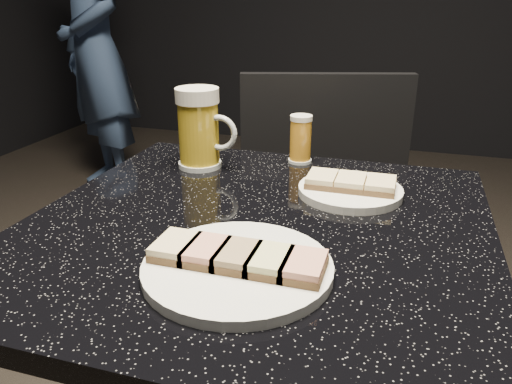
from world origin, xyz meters
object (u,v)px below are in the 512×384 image
Objects in this scene: plate_small at (350,191)px; table at (256,349)px; plate_large at (238,268)px; beer_mug at (200,128)px; chair at (326,235)px; patron at (96,50)px; beer_tumbler at (301,139)px.

table is at bearing -128.58° from plate_small.
beer_mug is (-0.20, 0.37, 0.07)m from plate_large.
patron is at bearing 139.81° from chair.
table is 0.84× the size of chair.
beer_tumbler reaches higher than plate_small.
chair is at bearing 77.23° from beer_tumbler.
beer_mug is (-0.18, 0.22, 0.32)m from table.
beer_mug is at bearing -154.48° from beer_tumbler.
beer_tumbler reaches higher than table.
chair is at bearing 88.39° from plate_large.
patron is 2.24m from table.
plate_large is 0.67m from chair.
beer_mug reaches higher than chair.
table is at bearing -90.17° from beer_tumbler.
beer_mug reaches higher than plate_large.
chair is at bearing 49.05° from beer_mug.
beer_mug reaches higher than plate_small.
table is at bearing 98.30° from plate_large.
plate_small is at bearing 71.38° from plate_large.
plate_small is at bearing -75.17° from chair.
plate_large is at bearing -15.30° from patron.
plate_large is 2.36m from patron.
plate_large is 1.34× the size of plate_small.
table is 4.75× the size of beer_mug.
beer_mug is (1.24, -1.49, 0.04)m from patron.
plate_large is at bearing -91.61° from chair.
chair is (0.22, 0.26, -0.33)m from beer_mug.
plate_small is at bearing -8.33° from patron.
chair reaches higher than plate_large.
beer_mug is at bearing 130.13° from table.
beer_tumbler is at bearing 25.52° from beer_mug.
beer_mug reaches higher than table.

